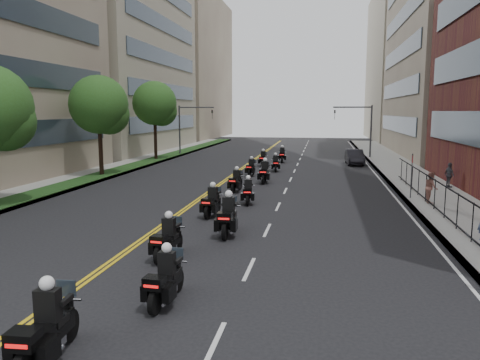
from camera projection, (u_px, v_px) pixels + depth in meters
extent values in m
plane|color=black|center=(77.00, 333.00, 10.62)|extent=(160.00, 160.00, 0.00)
cube|color=gray|center=(416.00, 182.00, 32.93)|extent=(4.00, 90.00, 0.15)
cube|color=gray|center=(98.00, 174.00, 37.01)|extent=(4.00, 90.00, 0.15)
cube|color=#193915|center=(108.00, 173.00, 36.86)|extent=(2.00, 90.00, 0.04)
cube|color=gray|center=(473.00, 19.00, 51.54)|extent=(15.00, 28.00, 30.00)
cube|color=#333F4C|center=(396.00, 124.00, 54.51)|extent=(0.12, 24.08, 1.80)
cube|color=#333F4C|center=(398.00, 89.00, 53.93)|extent=(0.12, 24.08, 1.80)
cube|color=#333F4C|center=(400.00, 53.00, 53.34)|extent=(0.12, 24.08, 1.80)
cube|color=#333F4C|center=(402.00, 17.00, 52.75)|extent=(0.12, 24.08, 1.80)
cube|color=#A59D85|center=(418.00, 64.00, 81.07)|extent=(15.00, 28.00, 26.00)
cube|color=#333F4C|center=(6.00, 135.00, 29.05)|extent=(0.12, 25.80, 1.80)
cube|color=#333F4C|center=(2.00, 70.00, 28.46)|extent=(0.12, 25.80, 1.80)
cube|color=#A59D85|center=(104.00, 14.00, 58.65)|extent=(16.00, 28.00, 34.00)
cube|color=#333F4C|center=(167.00, 123.00, 59.26)|extent=(0.12, 24.08, 1.80)
cube|color=#333F4C|center=(167.00, 91.00, 58.67)|extent=(0.12, 24.08, 1.80)
cube|color=#333F4C|center=(166.00, 58.00, 58.08)|extent=(0.12, 24.08, 1.80)
cube|color=#333F4C|center=(165.00, 25.00, 57.50)|extent=(0.12, 24.08, 1.80)
cube|color=gray|center=(177.00, 68.00, 88.47)|extent=(16.00, 28.00, 26.00)
cube|color=black|center=(452.00, 190.00, 20.21)|extent=(0.05, 28.00, 0.05)
cube|color=black|center=(450.00, 220.00, 20.40)|extent=(0.05, 28.00, 0.05)
sphere|color=#2B551C|center=(5.00, 121.00, 23.85)|extent=(3.08, 3.08, 3.08)
cylinder|color=black|center=(100.00, 143.00, 35.54)|extent=(0.32, 0.32, 5.11)
sphere|color=#2B551C|center=(99.00, 105.00, 35.11)|extent=(4.40, 4.40, 4.40)
sphere|color=#2B551C|center=(109.00, 114.00, 35.51)|extent=(3.08, 3.08, 3.08)
cylinder|color=black|center=(155.00, 134.00, 47.21)|extent=(0.32, 0.32, 5.39)
sphere|color=#2B551C|center=(155.00, 103.00, 46.76)|extent=(4.40, 4.40, 4.40)
sphere|color=#2B551C|center=(162.00, 111.00, 47.16)|extent=(3.08, 3.08, 3.08)
cylinder|color=#3F3F44|center=(371.00, 132.00, 49.36)|extent=(0.18, 0.18, 5.60)
cylinder|color=#3F3F44|center=(352.00, 107.00, 49.31)|extent=(4.00, 0.14, 0.14)
imported|color=black|center=(335.00, 115.00, 49.74)|extent=(0.16, 0.20, 1.00)
cylinder|color=#3F3F44|center=(180.00, 131.00, 52.93)|extent=(0.18, 0.18, 5.60)
cylinder|color=#3F3F44|center=(196.00, 107.00, 52.20)|extent=(4.00, 0.14, 0.14)
imported|color=black|center=(212.00, 115.00, 52.02)|extent=(0.16, 0.20, 1.00)
cylinder|color=black|center=(69.00, 326.00, 10.22)|extent=(0.19, 0.73, 0.72)
cube|color=black|center=(48.00, 331.00, 9.34)|extent=(0.53, 1.45, 0.42)
cube|color=silver|center=(50.00, 341.00, 9.43)|extent=(0.44, 0.60, 0.32)
cube|color=black|center=(23.00, 339.00, 8.48)|extent=(0.58, 0.48, 0.34)
cube|color=red|center=(16.00, 346.00, 8.26)|extent=(0.42, 0.06, 0.07)
cube|color=black|center=(48.00, 305.00, 9.32)|extent=(0.48, 0.32, 0.65)
sphere|color=white|center=(47.00, 283.00, 9.26)|extent=(0.31, 0.31, 0.31)
cylinder|color=black|center=(155.00, 302.00, 11.57)|extent=(0.18, 0.66, 0.65)
cylinder|color=black|center=(177.00, 280.00, 13.04)|extent=(0.18, 0.66, 0.65)
cube|color=black|center=(167.00, 281.00, 12.26)|extent=(0.49, 1.32, 0.38)
cube|color=silver|center=(168.00, 288.00, 12.34)|extent=(0.40, 0.55, 0.29)
cube|color=black|center=(154.00, 283.00, 11.49)|extent=(0.52, 0.43, 0.31)
cube|color=red|center=(151.00, 286.00, 11.30)|extent=(0.38, 0.05, 0.07)
cube|color=black|center=(167.00, 263.00, 12.24)|extent=(0.44, 0.30, 0.59)
sphere|color=white|center=(167.00, 248.00, 12.19)|extent=(0.28, 0.28, 0.28)
cylinder|color=black|center=(159.00, 255.00, 15.35)|extent=(0.20, 0.67, 0.66)
cylinder|color=black|center=(178.00, 242.00, 16.83)|extent=(0.20, 0.67, 0.66)
cube|color=black|center=(169.00, 241.00, 16.05)|extent=(0.52, 1.34, 0.39)
cube|color=silver|center=(169.00, 246.00, 16.13)|extent=(0.41, 0.56, 0.29)
cube|color=black|center=(159.00, 240.00, 15.28)|extent=(0.54, 0.45, 0.31)
cube|color=red|center=(156.00, 242.00, 15.09)|extent=(0.39, 0.06, 0.07)
cube|color=black|center=(169.00, 227.00, 16.02)|extent=(0.45, 0.31, 0.60)
sphere|color=white|center=(169.00, 215.00, 15.97)|extent=(0.28, 0.28, 0.28)
cylinder|color=black|center=(225.00, 231.00, 18.22)|extent=(0.17, 0.74, 0.74)
cylinder|color=black|center=(232.00, 221.00, 19.92)|extent=(0.17, 0.74, 0.74)
cube|color=black|center=(229.00, 218.00, 19.03)|extent=(0.50, 1.48, 0.43)
cube|color=silver|center=(229.00, 224.00, 19.12)|extent=(0.43, 0.61, 0.33)
cube|color=black|center=(225.00, 217.00, 18.14)|extent=(0.58, 0.47, 0.35)
cube|color=red|center=(224.00, 219.00, 17.92)|extent=(0.44, 0.04, 0.08)
cube|color=black|center=(229.00, 205.00, 19.00)|extent=(0.49, 0.32, 0.67)
sphere|color=white|center=(229.00, 194.00, 18.95)|extent=(0.32, 0.32, 0.32)
cylinder|color=black|center=(207.00, 212.00, 21.76)|extent=(0.19, 0.67, 0.66)
cylinder|color=black|center=(218.00, 206.00, 23.25)|extent=(0.19, 0.67, 0.66)
cube|color=black|center=(213.00, 203.00, 22.47)|extent=(0.52, 1.35, 0.39)
cube|color=silver|center=(213.00, 208.00, 22.55)|extent=(0.42, 0.57, 0.29)
cube|color=black|center=(207.00, 202.00, 21.69)|extent=(0.54, 0.45, 0.31)
cube|color=red|center=(206.00, 203.00, 21.49)|extent=(0.39, 0.06, 0.07)
cube|color=black|center=(213.00, 193.00, 22.44)|extent=(0.45, 0.31, 0.60)
sphere|color=white|center=(213.00, 185.00, 22.39)|extent=(0.28, 0.28, 0.28)
cylinder|color=black|center=(247.00, 200.00, 24.81)|extent=(0.19, 0.63, 0.63)
cylinder|color=black|center=(249.00, 195.00, 26.27)|extent=(0.19, 0.63, 0.63)
cube|color=black|center=(248.00, 193.00, 25.50)|extent=(0.51, 1.27, 0.37)
cube|color=silver|center=(248.00, 197.00, 25.58)|extent=(0.40, 0.54, 0.28)
cube|color=black|center=(247.00, 191.00, 24.74)|extent=(0.52, 0.43, 0.29)
cube|color=red|center=(247.00, 192.00, 24.56)|extent=(0.37, 0.07, 0.06)
cube|color=black|center=(248.00, 185.00, 25.48)|extent=(0.43, 0.30, 0.57)
sphere|color=white|center=(248.00, 178.00, 25.43)|extent=(0.27, 0.27, 0.27)
cylinder|color=black|center=(233.00, 188.00, 28.57)|extent=(0.20, 0.65, 0.64)
cylinder|color=black|center=(240.00, 185.00, 30.01)|extent=(0.20, 0.65, 0.64)
cube|color=black|center=(237.00, 182.00, 29.25)|extent=(0.53, 1.31, 0.38)
cube|color=silver|center=(237.00, 186.00, 29.33)|extent=(0.41, 0.55, 0.28)
cube|color=black|center=(233.00, 180.00, 28.49)|extent=(0.53, 0.45, 0.30)
cube|color=red|center=(232.00, 181.00, 28.31)|extent=(0.38, 0.07, 0.07)
cube|color=black|center=(237.00, 175.00, 29.22)|extent=(0.44, 0.31, 0.59)
sphere|color=white|center=(237.00, 168.00, 29.17)|extent=(0.27, 0.27, 0.27)
cylinder|color=black|center=(263.00, 179.00, 32.09)|extent=(0.15, 0.71, 0.71)
cylinder|color=black|center=(266.00, 176.00, 33.72)|extent=(0.15, 0.71, 0.71)
cube|color=black|center=(265.00, 173.00, 32.87)|extent=(0.45, 1.42, 0.42)
cube|color=silver|center=(265.00, 177.00, 32.95)|extent=(0.40, 0.58, 0.31)
cube|color=black|center=(263.00, 171.00, 32.01)|extent=(0.55, 0.44, 0.33)
cube|color=red|center=(263.00, 172.00, 31.80)|extent=(0.42, 0.03, 0.07)
cube|color=black|center=(265.00, 166.00, 32.84)|extent=(0.46, 0.30, 0.65)
sphere|color=white|center=(265.00, 160.00, 32.79)|extent=(0.30, 0.30, 0.30)
cylinder|color=black|center=(249.00, 173.00, 35.77)|extent=(0.17, 0.62, 0.62)
cylinder|color=black|center=(253.00, 171.00, 37.17)|extent=(0.17, 0.62, 0.62)
cube|color=black|center=(251.00, 168.00, 36.43)|extent=(0.46, 1.25, 0.36)
cube|color=silver|center=(251.00, 171.00, 36.50)|extent=(0.38, 0.52, 0.27)
cube|color=black|center=(249.00, 167.00, 35.70)|extent=(0.50, 0.41, 0.29)
cube|color=red|center=(249.00, 167.00, 35.52)|extent=(0.36, 0.05, 0.06)
cube|color=black|center=(252.00, 163.00, 36.41)|extent=(0.42, 0.28, 0.56)
sphere|color=white|center=(252.00, 158.00, 36.36)|extent=(0.26, 0.26, 0.26)
cylinder|color=black|center=(276.00, 169.00, 38.38)|extent=(0.21, 0.64, 0.63)
cylinder|color=black|center=(275.00, 166.00, 39.85)|extent=(0.21, 0.64, 0.63)
cube|color=black|center=(275.00, 164.00, 39.08)|extent=(0.55, 1.29, 0.37)
cube|color=silver|center=(275.00, 167.00, 39.15)|extent=(0.42, 0.55, 0.28)
cube|color=black|center=(276.00, 163.00, 38.31)|extent=(0.53, 0.45, 0.30)
cube|color=red|center=(276.00, 163.00, 38.12)|extent=(0.37, 0.08, 0.07)
cube|color=black|center=(275.00, 159.00, 39.05)|extent=(0.44, 0.31, 0.58)
sphere|color=white|center=(276.00, 154.00, 39.00)|extent=(0.27, 0.27, 0.27)
cylinder|color=black|center=(262.00, 163.00, 42.16)|extent=(0.14, 0.64, 0.64)
cylinder|color=black|center=(264.00, 162.00, 43.63)|extent=(0.14, 0.64, 0.64)
cube|color=black|center=(263.00, 160.00, 42.86)|extent=(0.41, 1.28, 0.38)
cube|color=silver|center=(263.00, 162.00, 42.94)|extent=(0.36, 0.52, 0.28)
cube|color=black|center=(262.00, 158.00, 42.09)|extent=(0.49, 0.40, 0.30)
cube|color=red|center=(262.00, 158.00, 41.90)|extent=(0.38, 0.03, 0.07)
cube|color=black|center=(263.00, 154.00, 42.84)|extent=(0.42, 0.27, 0.58)
sphere|color=white|center=(263.00, 150.00, 42.79)|extent=(0.27, 0.27, 0.27)
cylinder|color=black|center=(282.00, 160.00, 45.19)|extent=(0.18, 0.69, 0.68)
cylinder|color=black|center=(282.00, 158.00, 46.77)|extent=(0.18, 0.69, 0.68)
cube|color=black|center=(282.00, 156.00, 45.94)|extent=(0.50, 1.38, 0.40)
cube|color=silver|center=(282.00, 158.00, 46.02)|extent=(0.41, 0.57, 0.30)
cube|color=black|center=(282.00, 154.00, 45.11)|extent=(0.55, 0.45, 0.32)
cube|color=red|center=(282.00, 155.00, 44.91)|extent=(0.40, 0.05, 0.07)
cube|color=black|center=(282.00, 151.00, 45.91)|extent=(0.46, 0.31, 0.62)
sphere|color=white|center=(282.00, 147.00, 45.86)|extent=(0.29, 0.29, 0.29)
imported|color=black|center=(355.00, 157.00, 44.04)|extent=(1.69, 4.36, 1.41)
imported|color=#9B6254|center=(431.00, 187.00, 24.89)|extent=(0.66, 0.83, 1.65)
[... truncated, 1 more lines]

